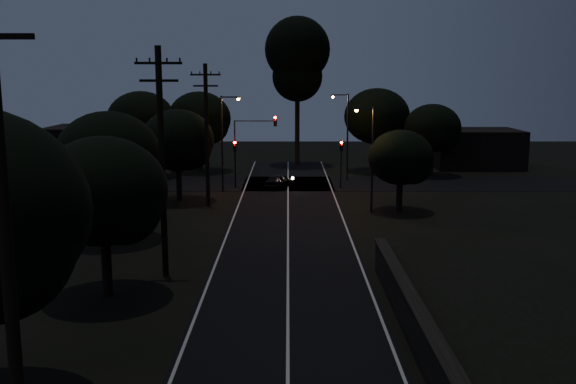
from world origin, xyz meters
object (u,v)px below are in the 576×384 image
object	(u,v)px
tall_pine	(297,58)
streetlight_b	(346,131)
signal_mast	(254,138)
streetlight_a	(224,137)
car	(279,181)
utility_pole_near	(5,237)
signal_left	(235,155)
utility_pole_mid	(162,159)
utility_pole_far	(207,133)
streetlight_c	(370,151)
signal_right	(341,155)

from	to	relation	value
tall_pine	streetlight_b	distance (m)	13.65
signal_mast	streetlight_a	xyz separation A→B (m)	(-2.39, -1.99, 0.30)
streetlight_a	car	size ratio (longest dim) A/B	2.21
streetlight_a	streetlight_b	bearing A→B (deg)	29.48
utility_pole_near	signal_left	bearing A→B (deg)	88.09
streetlight_a	utility_pole_near	bearing A→B (deg)	-90.99
signal_mast	car	bearing A→B (deg)	-4.55
utility_pole_mid	car	bearing A→B (deg)	78.22
utility_pole_far	streetlight_c	distance (m)	12.05
car	signal_right	bearing A→B (deg)	-154.91
tall_pine	streetlight_a	size ratio (longest dim) A/B	1.99
tall_pine	signal_mast	xyz separation A→B (m)	(-3.91, -15.01, -7.14)
tall_pine	signal_left	size ratio (longest dim) A/B	3.88
signal_left	utility_pole_near	bearing A→B (deg)	-91.91
signal_left	streetlight_c	world-z (taller)	streetlight_c
streetlight_b	tall_pine	bearing A→B (deg)	111.38
signal_mast	streetlight_a	size ratio (longest dim) A/B	0.78
tall_pine	streetlight_a	world-z (taller)	tall_pine
signal_right	utility_pole_near	bearing A→B (deg)	-104.17
utility_pole_mid	tall_pine	xyz separation A→B (m)	(7.00, 40.00, 5.74)
tall_pine	car	world-z (taller)	tall_pine
signal_left	streetlight_c	distance (m)	14.52
signal_right	car	size ratio (longest dim) A/B	1.13
signal_left	tall_pine	bearing A→B (deg)	69.54
utility_pole_near	streetlight_a	bearing A→B (deg)	89.01
utility_pole_far	utility_pole_mid	bearing A→B (deg)	-90.00
utility_pole_mid	car	xyz separation A→B (m)	(5.18, 24.82, -5.12)
signal_left	utility_pole_far	bearing A→B (deg)	-99.94
utility_pole_mid	streetlight_b	size ratio (longest dim) A/B	1.38
utility_pole_far	signal_left	bearing A→B (deg)	80.06
streetlight_b	streetlight_c	xyz separation A→B (m)	(0.52, -14.00, -0.29)
utility_pole_near	streetlight_c	distance (m)	34.17
signal_mast	streetlight_a	bearing A→B (deg)	-140.23
utility_pole_far	signal_left	size ratio (longest dim) A/B	2.56
signal_right	tall_pine	bearing A→B (deg)	103.49
utility_pole_near	utility_pole_mid	xyz separation A→B (m)	(0.00, 17.00, -0.51)
utility_pole_near	streetlight_a	world-z (taller)	utility_pole_near
signal_mast	streetlight_c	xyz separation A→B (m)	(8.74, -9.99, 0.01)
signal_right	streetlight_c	world-z (taller)	streetlight_c
utility_pole_mid	signal_left	xyz separation A→B (m)	(1.40, 24.99, -2.90)
streetlight_c	signal_mast	bearing A→B (deg)	131.19
utility_pole_mid	streetlight_b	bearing A→B (deg)	68.70
utility_pole_far	streetlight_b	bearing A→B (deg)	46.70
tall_pine	streetlight_c	bearing A→B (deg)	-79.07
utility_pole_far	utility_pole_near	bearing A→B (deg)	-90.00
utility_pole_near	car	size ratio (longest dim) A/B	3.32
streetlight_b	car	size ratio (longest dim) A/B	2.21
tall_pine	streetlight_b	world-z (taller)	tall_pine
signal_right	car	xyz separation A→B (m)	(-5.42, -0.16, -2.22)
signal_mast	utility_pole_far	bearing A→B (deg)	-111.11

